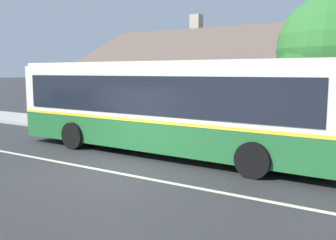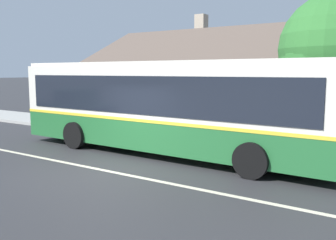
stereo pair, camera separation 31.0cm
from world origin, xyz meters
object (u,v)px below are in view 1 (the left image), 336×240
object	(u,v)px
bench_by_building	(106,118)
street_tree_primary	(329,54)
transit_bus	(166,105)
bike_rack	(51,111)

from	to	relation	value
bench_by_building	street_tree_primary	bearing A→B (deg)	3.07
transit_bus	bike_rack	bearing A→B (deg)	162.27
street_tree_primary	transit_bus	bearing A→B (deg)	-141.56
transit_bus	street_tree_primary	xyz separation A→B (m)	(4.60, 3.65, 1.76)
transit_bus	street_tree_primary	size ratio (longest dim) A/B	2.14
bench_by_building	bike_rack	xyz separation A→B (m)	(-3.99, -0.06, 0.11)
street_tree_primary	bike_rack	bearing A→B (deg)	-177.57
transit_bus	bench_by_building	size ratio (longest dim) A/B	6.91
bench_by_building	bike_rack	bearing A→B (deg)	-179.19
street_tree_primary	bike_rack	distance (m)	14.43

